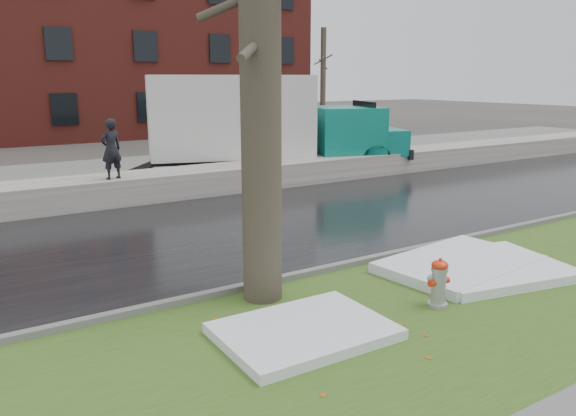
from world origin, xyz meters
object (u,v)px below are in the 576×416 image
box_truck (262,123)px  worker (111,149)px  tree (260,46)px  fire_hydrant (439,281)px

box_truck → worker: (-5.72, -2.06, -0.29)m
box_truck → worker: 6.09m
box_truck → worker: bearing=-142.8°
tree → box_truck: bearing=60.3°
tree → fire_hydrant: bearing=-39.8°
fire_hydrant → tree: tree is taller
fire_hydrant → worker: bearing=105.9°
box_truck → worker: size_ratio=6.55×
tree → worker: size_ratio=4.70×
fire_hydrant → box_truck: size_ratio=0.07×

